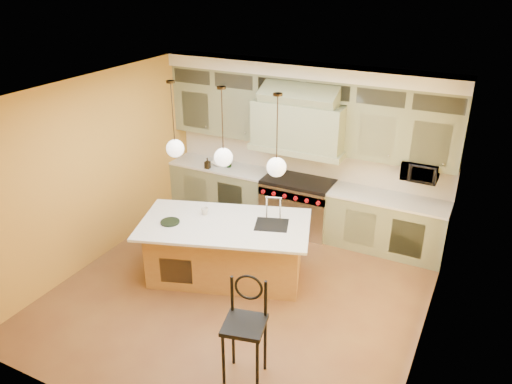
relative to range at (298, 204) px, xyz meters
The scene contains 18 objects.
floor 2.20m from the range, 90.00° to the right, with size 5.00×5.00×0.00m, color brown.
ceiling 3.23m from the range, 90.00° to the right, with size 5.00×5.00×0.00m, color white.
wall_back 1.03m from the range, 90.00° to the left, with size 5.00×5.00×0.00m, color #BA8833.
wall_front 4.74m from the range, 90.00° to the right, with size 5.00×5.00×0.00m, color #BA8833.
wall_left 3.43m from the range, 139.39° to the right, with size 5.00×5.00×0.00m, color #BA8833.
wall_right 3.43m from the range, 40.61° to the right, with size 5.00×5.00×0.00m, color #BA8833.
back_cabinetry 0.95m from the range, 90.00° to the left, with size 5.00×0.77×2.90m.
range is the anchor object (origin of this frame).
kitchen_island 1.87m from the range, 102.18° to the right, with size 2.73×2.01×1.35m.
counter_stool 3.61m from the range, 76.89° to the right, with size 0.54×0.54×1.28m.
microwave 2.18m from the range, ahead, with size 0.54×0.37×0.30m, color black.
oil_bottle_a 1.51m from the range, behind, with size 0.11×0.11×0.28m, color black.
oil_bottle_b 1.80m from the range, behind, with size 0.09×0.09×0.20m, color black.
fruit_bowl 1.66m from the range, behind, with size 0.29×0.29×0.07m, color white.
cup 1.99m from the range, 114.10° to the right, with size 0.11×0.11×0.11m, color silver.
pendant_left 2.63m from the range, 123.31° to the right, with size 0.26×0.26×1.11m.
pendant_center 2.37m from the range, 102.35° to the right, with size 0.26×0.26×1.11m.
pendant_right 2.37m from the range, 77.65° to the right, with size 0.26×0.26×1.11m.
Camera 1 is at (2.88, -5.20, 4.35)m, focal length 35.00 mm.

